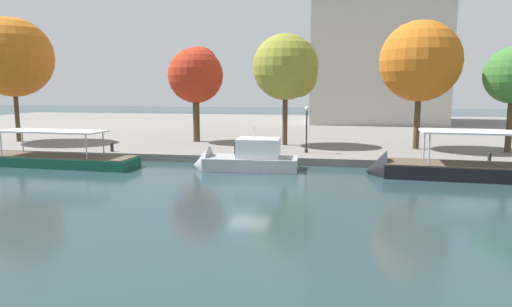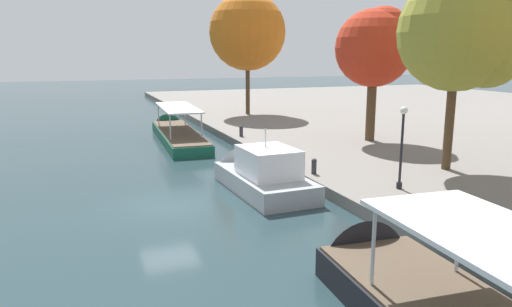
% 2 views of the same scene
% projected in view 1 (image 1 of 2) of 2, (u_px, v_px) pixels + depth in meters
% --- Properties ---
extents(ground_plane, '(220.00, 220.00, 0.00)m').
position_uv_depth(ground_plane, '(249.00, 184.00, 27.91)').
color(ground_plane, '#23383D').
extents(dock_promenade, '(120.00, 55.00, 0.57)m').
position_uv_depth(dock_promenade, '(297.00, 129.00, 61.77)').
color(dock_promenade, slate).
rests_on(dock_promenade, ground_plane).
extents(tour_boat_0, '(14.54, 3.49, 3.83)m').
position_uv_depth(tour_boat_0, '(42.00, 161.00, 34.61)').
color(tour_boat_0, '#14513D').
rests_on(tour_boat_0, ground_plane).
extents(motor_yacht_1, '(7.88, 3.27, 4.41)m').
position_uv_depth(motor_yacht_1, '(243.00, 162.00, 32.90)').
color(motor_yacht_1, '#9EA3A8').
rests_on(motor_yacht_1, ground_plane).
extents(tour_boat_2, '(13.57, 4.02, 4.39)m').
position_uv_depth(tour_boat_2, '(461.00, 173.00, 29.75)').
color(tour_boat_2, black).
rests_on(tour_boat_2, ground_plane).
extents(mooring_bollard_0, '(0.31, 0.31, 0.84)m').
position_uv_depth(mooring_bollard_0, '(112.00, 146.00, 38.00)').
color(mooring_bollard_0, '#2D2D33').
rests_on(mooring_bollard_0, dock_promenade).
extents(mooring_bollard_1, '(0.27, 0.27, 0.75)m').
position_uv_depth(mooring_bollard_1, '(490.00, 157.00, 32.56)').
color(mooring_bollard_1, '#2D2D33').
rests_on(mooring_bollard_1, dock_promenade).
extents(mooring_bollard_2, '(0.29, 0.29, 0.84)m').
position_uv_depth(mooring_bollard_2, '(255.00, 150.00, 35.65)').
color(mooring_bollard_2, '#2D2D33').
rests_on(mooring_bollard_2, dock_promenade).
extents(lamp_post, '(0.35, 0.35, 3.86)m').
position_uv_depth(lamp_post, '(307.00, 126.00, 37.10)').
color(lamp_post, black).
rests_on(lamp_post, dock_promenade).
extents(tree_0, '(6.96, 6.96, 11.13)m').
position_uv_depth(tree_0, '(421.00, 61.00, 38.88)').
color(tree_0, '#4C3823').
rests_on(tree_0, dock_promenade).
extents(tree_1, '(7.85, 7.76, 12.23)m').
position_uv_depth(tree_1, '(10.00, 58.00, 44.37)').
color(tree_1, '#4C3823').
rests_on(tree_1, dock_promenade).
extents(tree_2, '(6.11, 6.17, 10.34)m').
position_uv_depth(tree_2, '(288.00, 70.00, 41.83)').
color(tree_2, '#4C3823').
rests_on(tree_2, dock_promenade).
extents(tree_3, '(5.47, 5.47, 9.45)m').
position_uv_depth(tree_3, '(196.00, 74.00, 44.38)').
color(tree_3, '#4C3823').
rests_on(tree_3, dock_promenade).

